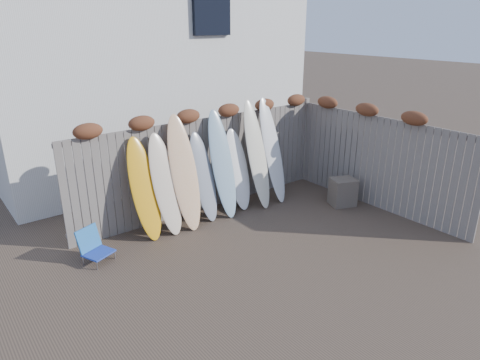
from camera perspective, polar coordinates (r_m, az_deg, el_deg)
ground at (r=7.81m, az=5.48°, el=-9.34°), size 80.00×80.00×0.00m
back_fence at (r=9.11m, az=-4.32°, el=3.24°), size 6.05×0.28×2.24m
right_fence at (r=9.66m, az=17.79°, el=3.06°), size 0.28×4.40×2.24m
house at (r=12.53m, az=-13.78°, el=16.84°), size 8.50×5.50×6.33m
beach_chair at (r=7.78m, az=-18.96°, el=-8.32°), size 0.59×0.60×0.59m
wooden_crate at (r=9.77m, az=13.53°, el=-1.55°), size 0.65×0.60×0.61m
lattice_panel at (r=10.37m, az=13.81°, el=2.72°), size 0.11×1.09×1.63m
surfboard_0 at (r=8.10m, az=-12.64°, el=-1.19°), size 0.53×0.69×1.90m
surfboard_1 at (r=8.23m, az=-9.92°, el=-0.59°), size 0.56×0.71×1.92m
surfboard_2 at (r=8.36m, az=-7.46°, el=0.95°), size 0.60×0.82×2.21m
surfboard_3 at (r=8.70m, az=-4.87°, el=0.40°), size 0.51×0.67×1.80m
surfboard_4 at (r=8.84m, az=-2.37°, el=2.12°), size 0.54×0.80×2.19m
surfboard_5 at (r=9.22m, az=-0.30°, el=1.41°), size 0.54×0.65×1.72m
surfboard_6 at (r=9.28m, az=2.25°, el=3.40°), size 0.49×0.83×2.30m
surfboard_7 at (r=9.60m, az=4.33°, el=3.95°), size 0.48×0.82×2.30m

